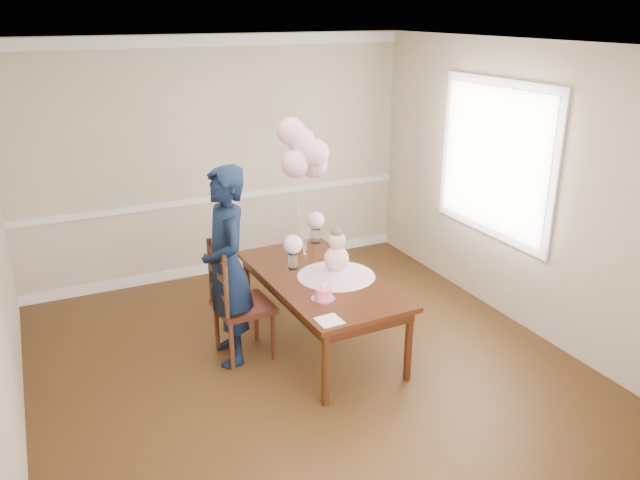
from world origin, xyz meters
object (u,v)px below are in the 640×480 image
at_px(birthday_cake, 323,293).
at_px(woman, 227,267).
at_px(dining_table_top, 320,279).
at_px(dining_chair_seat, 243,306).

bearing_deg(birthday_cake, woman, 138.08).
xyz_separation_m(dining_table_top, dining_chair_seat, (-0.68, 0.14, -0.19)).
distance_m(birthday_cake, woman, 0.87).
xyz_separation_m(birthday_cake, woman, (-0.64, 0.57, 0.13)).
relative_size(dining_table_top, woman, 1.05).
bearing_deg(birthday_cake, dining_chair_seat, 132.46).
distance_m(dining_table_top, birthday_cake, 0.46).
xyz_separation_m(dining_table_top, woman, (-0.81, 0.15, 0.21)).
relative_size(dining_chair_seat, woman, 0.27).
bearing_deg(dining_chair_seat, woman, 170.85).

